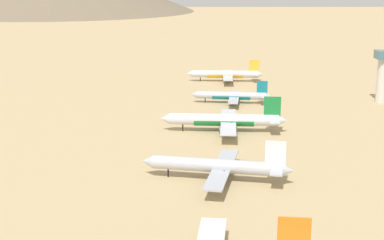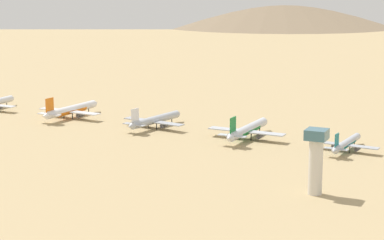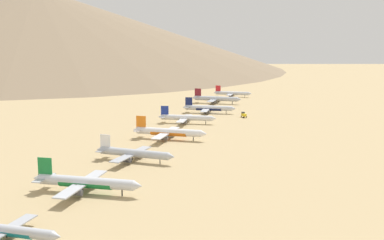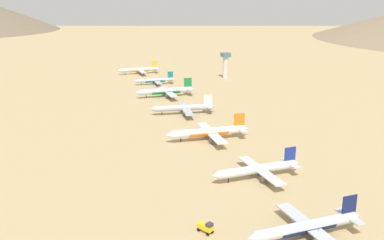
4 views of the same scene
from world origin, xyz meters
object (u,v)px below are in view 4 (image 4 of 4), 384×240
(parked_jet_3, at_px, (184,108))
(control_tower, at_px, (226,64))
(parked_jet_1, at_px, (155,80))
(parked_jet_0, at_px, (139,70))
(parked_jet_6, at_px, (308,227))
(parked_jet_2, at_px, (166,91))
(parked_jet_4, at_px, (209,132))
(parked_jet_5, at_px, (259,169))
(service_truck, at_px, (206,227))

(parked_jet_3, bearing_deg, control_tower, -126.81)
(parked_jet_1, height_order, parked_jet_3, parked_jet_3)
(parked_jet_0, bearing_deg, parked_jet_6, 85.97)
(parked_jet_2, relative_size, parked_jet_4, 1.00)
(parked_jet_5, bearing_deg, parked_jet_4, -89.87)
(service_truck, distance_m, control_tower, 264.40)
(parked_jet_5, xyz_separation_m, control_tower, (-79.57, -204.89, 9.07))
(parked_jet_2, relative_size, service_truck, 7.98)
(parked_jet_4, height_order, parked_jet_5, parked_jet_4)
(parked_jet_1, height_order, parked_jet_5, parked_jet_5)
(parked_jet_1, xyz_separation_m, control_tower, (-66.13, -3.70, 9.63))
(parked_jet_2, height_order, control_tower, control_tower)
(parked_jet_5, distance_m, parked_jet_6, 47.28)
(parked_jet_4, bearing_deg, parked_jet_1, -95.22)
(parked_jet_0, height_order, parked_jet_4, parked_jet_4)
(parked_jet_0, xyz_separation_m, parked_jet_2, (4.46, 99.06, 0.47))
(parked_jet_1, height_order, parked_jet_6, parked_jet_6)
(parked_jet_2, distance_m, parked_jet_6, 201.78)
(parked_jet_1, relative_size, parked_jet_4, 0.78)
(parked_jet_0, relative_size, parked_jet_5, 1.00)
(parked_jet_5, height_order, parked_jet_6, parked_jet_6)
(parked_jet_4, distance_m, service_truck, 92.59)
(parked_jet_3, height_order, parked_jet_4, parked_jet_4)
(parked_jet_2, relative_size, parked_jet_3, 1.09)
(parked_jet_0, height_order, parked_jet_1, parked_jet_0)
(parked_jet_0, height_order, parked_jet_5, parked_jet_5)
(parked_jet_0, distance_m, control_tower, 83.06)
(parked_jet_4, xyz_separation_m, control_tower, (-79.68, -152.18, 8.66))
(parked_jet_1, distance_m, parked_jet_3, 96.80)
(parked_jet_3, xyz_separation_m, parked_jet_6, (12.91, 151.34, -0.08))
(parked_jet_3, height_order, parked_jet_5, parked_jet_3)
(parked_jet_3, relative_size, service_truck, 7.34)
(parked_jet_2, bearing_deg, parked_jet_1, -96.10)
(parked_jet_3, bearing_deg, service_truck, 73.16)
(service_truck, bearing_deg, parked_jet_6, 153.44)
(parked_jet_5, xyz_separation_m, parked_jet_6, (8.24, 46.55, 0.05))
(parked_jet_4, xyz_separation_m, service_truck, (36.69, 84.98, -2.29))
(parked_jet_2, distance_m, parked_jet_5, 154.77)
(parked_jet_0, bearing_deg, parked_jet_3, 86.83)
(parked_jet_1, bearing_deg, service_truck, 77.85)
(parked_jet_0, height_order, parked_jet_3, parked_jet_3)
(parked_jet_1, xyz_separation_m, parked_jet_5, (13.44, 201.19, 0.56))
(parked_jet_5, bearing_deg, parked_jet_3, -92.55)
(parked_jet_4, distance_m, control_tower, 172.00)
(parked_jet_1, xyz_separation_m, parked_jet_4, (13.55, 148.49, 0.97))
(parked_jet_0, distance_m, service_truck, 290.16)
(parked_jet_1, distance_m, service_truck, 238.81)
(parked_jet_3, relative_size, parked_jet_6, 1.01)
(parked_jet_2, distance_m, parked_jet_4, 102.19)
(parked_jet_0, distance_m, parked_jet_4, 201.31)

